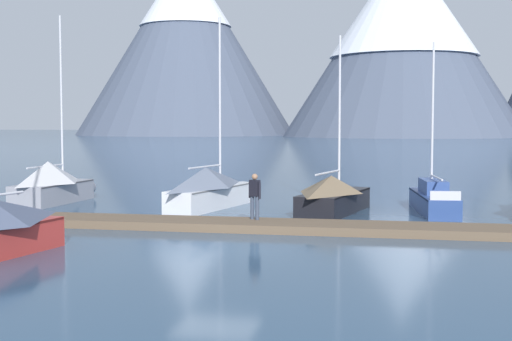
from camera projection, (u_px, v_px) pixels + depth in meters
name	position (u px, v px, depth m)	size (l,w,h in m)	color
ground_plane	(216.00, 248.00, 21.51)	(700.00, 700.00, 0.00)	#2D4C6B
mountain_west_summit	(186.00, 41.00, 229.97)	(71.40, 71.40, 59.05)	#4C566B
mountain_central_massif	(404.00, 34.00, 203.52)	(70.05, 70.05, 55.07)	#4C566B
dock	(245.00, 225.00, 25.41)	(26.41, 2.56, 0.30)	brown
sailboat_nearest_berth	(55.00, 183.00, 33.84)	(2.22, 6.16, 9.06)	#93939E
sailboat_mid_dock_port	(213.00, 188.00, 31.75)	(2.94, 7.39, 8.64)	white
sailboat_mid_dock_starboard	(335.00, 194.00, 30.12)	(2.97, 6.41, 7.60)	black
sailboat_far_berth	(432.00, 198.00, 30.64)	(2.03, 6.77, 7.35)	navy
person_on_dock	(255.00, 193.00, 25.72)	(0.51, 0.39, 1.69)	#384256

